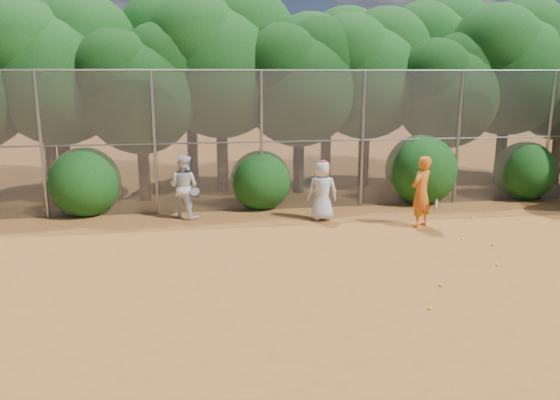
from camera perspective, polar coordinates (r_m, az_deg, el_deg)
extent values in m
plane|color=#9D5923|center=(10.66, 7.45, -8.64)|extent=(80.00, 80.00, 0.00)
cylinder|color=gray|center=(16.16, -23.68, 5.18)|extent=(0.09, 0.09, 4.00)
cylinder|color=gray|center=(15.65, -12.97, 5.73)|extent=(0.09, 0.09, 4.00)
cylinder|color=gray|center=(15.72, -1.95, 6.09)|extent=(0.09, 0.09, 4.00)
cylinder|color=gray|center=(16.34, 8.62, 6.22)|extent=(0.09, 0.09, 4.00)
cylinder|color=gray|center=(17.47, 18.12, 6.16)|extent=(0.09, 0.09, 4.00)
cylinder|color=gray|center=(19.00, 26.27, 5.98)|extent=(0.09, 0.09, 4.00)
cylinder|color=gray|center=(15.75, 1.71, 13.40)|extent=(20.00, 0.05, 0.05)
cylinder|color=gray|center=(15.87, 1.66, 6.16)|extent=(20.00, 0.04, 0.04)
cube|color=slate|center=(15.87, 1.66, 6.16)|extent=(20.00, 0.02, 4.00)
cylinder|color=black|center=(18.66, -21.56, 4.01)|extent=(0.38, 0.38, 2.52)
sphere|color=#114412|center=(18.47, -22.22, 11.58)|extent=(4.03, 4.03, 4.03)
sphere|color=#114412|center=(18.71, -19.73, 14.89)|extent=(3.23, 3.23, 3.23)
sphere|color=#114412|center=(18.35, -24.86, 13.87)|extent=(3.02, 3.02, 3.02)
cylinder|color=black|center=(17.60, -14.04, 3.46)|extent=(0.36, 0.36, 2.17)
sphere|color=black|center=(17.38, -14.44, 10.38)|extent=(3.47, 3.47, 3.47)
sphere|color=black|center=(17.66, -12.19, 13.35)|extent=(2.78, 2.78, 2.78)
sphere|color=black|center=(17.18, -16.72, 12.53)|extent=(2.60, 2.60, 2.60)
cylinder|color=black|center=(18.49, -6.05, 5.00)|extent=(0.39, 0.39, 2.66)
sphere|color=#114412|center=(18.31, -6.26, 13.10)|extent=(4.26, 4.26, 4.26)
sphere|color=#114412|center=(18.82, -3.70, 16.39)|extent=(3.40, 3.40, 3.40)
sphere|color=#114412|center=(17.99, -8.74, 15.74)|extent=(3.19, 3.19, 3.19)
cylinder|color=black|center=(18.22, 1.95, 4.33)|extent=(0.37, 0.37, 2.27)
sphere|color=black|center=(18.01, 2.01, 11.36)|extent=(3.64, 3.64, 3.64)
sphere|color=black|center=(18.51, 4.10, 14.20)|extent=(2.91, 2.91, 2.91)
sphere|color=black|center=(17.63, 0.10, 13.69)|extent=(2.73, 2.73, 2.73)
cylinder|color=black|center=(19.58, 8.76, 5.07)|extent=(0.38, 0.38, 2.45)
sphere|color=#114412|center=(19.39, 9.01, 12.10)|extent=(3.92, 3.92, 3.92)
sphere|color=#114412|center=(20.02, 10.98, 14.87)|extent=(3.14, 3.14, 3.14)
sphere|color=#114412|center=(18.92, 7.33, 14.51)|extent=(2.94, 2.94, 2.94)
cylinder|color=black|center=(19.59, 16.63, 4.15)|extent=(0.36, 0.36, 2.10)
sphere|color=black|center=(19.39, 17.03, 10.17)|extent=(3.36, 3.36, 3.36)
sphere|color=black|center=(19.97, 18.56, 12.55)|extent=(2.69, 2.69, 2.69)
sphere|color=black|center=(18.90, 15.86, 12.22)|extent=(2.52, 2.52, 2.52)
cylinder|color=black|center=(21.25, 22.12, 5.07)|extent=(0.39, 0.39, 2.59)
sphere|color=#114412|center=(21.09, 22.73, 11.91)|extent=(4.14, 4.14, 4.14)
sphere|color=#114412|center=(21.89, 24.31, 14.50)|extent=(3.32, 3.32, 3.32)
sphere|color=#114412|center=(20.47, 21.61, 14.32)|extent=(3.11, 3.11, 3.11)
cylinder|color=black|center=(22.12, 26.96, 4.53)|extent=(0.37, 0.37, 2.31)
sphere|color=black|center=(21.34, 26.80, 12.40)|extent=(2.77, 2.77, 2.77)
cylinder|color=black|center=(21.10, -22.89, 5.00)|extent=(0.39, 0.39, 2.62)
sphere|color=#114412|center=(20.94, -23.53, 11.98)|extent=(4.20, 4.20, 4.20)
sphere|color=#114412|center=(21.18, -21.24, 15.03)|extent=(3.36, 3.36, 3.36)
sphere|color=#114412|center=(20.84, -25.98, 14.07)|extent=(3.15, 3.15, 3.15)
cylinder|color=black|center=(20.65, -9.15, 5.96)|extent=(0.40, 0.40, 2.80)
sphere|color=#114412|center=(20.49, -9.44, 13.59)|extent=(4.48, 4.48, 4.48)
sphere|color=#114412|center=(20.99, -6.99, 16.71)|extent=(3.58, 3.58, 3.58)
sphere|color=#114412|center=(20.20, -11.86, 16.04)|extent=(3.36, 3.36, 3.36)
cylinder|color=black|center=(20.84, 4.81, 5.76)|extent=(0.38, 0.38, 2.52)
sphere|color=#114412|center=(20.66, 4.94, 12.56)|extent=(4.03, 4.03, 4.03)
sphere|color=#114412|center=(21.27, 6.92, 15.25)|extent=(3.23, 3.23, 3.23)
sphere|color=#114412|center=(20.22, 3.19, 14.86)|extent=(3.02, 3.02, 3.02)
cylinder|color=black|center=(22.85, 15.57, 6.24)|extent=(0.40, 0.40, 2.73)
sphere|color=#114412|center=(22.70, 15.99, 12.95)|extent=(4.37, 4.37, 4.37)
sphere|color=#114412|center=(23.49, 17.72, 15.50)|extent=(3.49, 3.49, 3.49)
sphere|color=#114412|center=(22.11, 14.63, 15.31)|extent=(3.28, 3.28, 3.28)
sphere|color=#114412|center=(16.37, -19.71, 2.06)|extent=(2.00, 2.00, 2.00)
sphere|color=#114412|center=(16.19, -2.04, 2.35)|extent=(1.80, 1.80, 1.80)
sphere|color=#114412|center=(17.44, 14.52, 3.39)|extent=(2.20, 2.20, 2.20)
sphere|color=#114412|center=(19.11, 24.21, 3.02)|extent=(1.90, 1.90, 1.90)
imported|color=orange|center=(14.54, 14.54, 0.81)|extent=(0.81, 0.75, 1.86)
torus|color=black|center=(14.56, 16.05, -0.40)|extent=(0.23, 0.25, 0.30)
cylinder|color=black|center=(14.63, 15.22, -0.34)|extent=(0.23, 0.21, 0.05)
imported|color=silver|center=(14.81, 4.44, 0.97)|extent=(0.85, 0.60, 1.64)
ellipsoid|color=red|center=(14.66, 4.50, 3.95)|extent=(0.22, 0.22, 0.13)
sphere|color=yellow|center=(14.68, 5.76, 0.96)|extent=(0.07, 0.07, 0.07)
imported|color=white|center=(15.21, -10.02, 1.39)|extent=(1.08, 1.01, 1.77)
torus|color=black|center=(14.93, -8.88, 0.88)|extent=(0.36, 0.31, 0.24)
cylinder|color=black|center=(15.11, -8.65, 0.47)|extent=(0.11, 0.23, 0.21)
sphere|color=yellow|center=(13.67, 21.31, -4.35)|extent=(0.07, 0.07, 0.07)
sphere|color=yellow|center=(13.89, 18.48, -3.85)|extent=(0.07, 0.07, 0.07)
sphere|color=yellow|center=(9.80, 15.34, -10.82)|extent=(0.07, 0.07, 0.07)
sphere|color=yellow|center=(12.31, 21.71, -6.31)|extent=(0.07, 0.07, 0.07)
sphere|color=yellow|center=(10.85, 16.44, -8.50)|extent=(0.07, 0.07, 0.07)
sphere|color=yellow|center=(15.93, 19.41, -1.78)|extent=(0.07, 0.07, 0.07)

